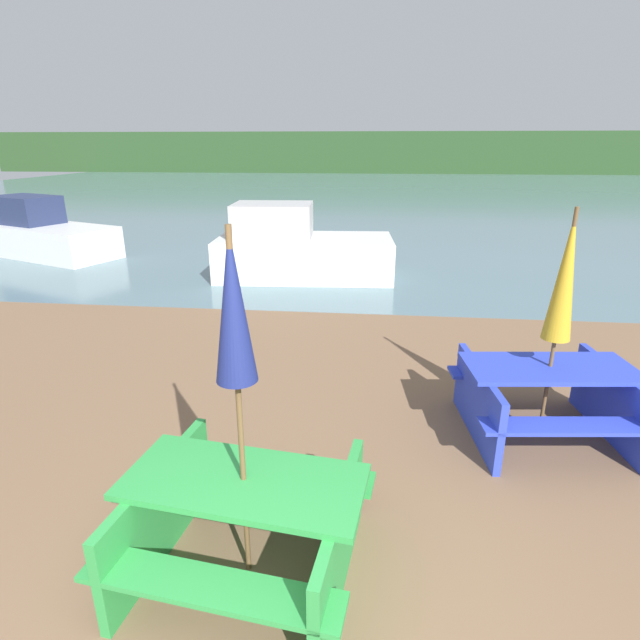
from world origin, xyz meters
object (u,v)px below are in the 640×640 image
object	(u,v)px
picnic_table_blue	(546,394)
umbrella_gold	(565,277)
boat	(298,250)
boat_second	(44,234)
picnic_table_green	(246,516)
umbrella_navy	(233,312)

from	to	relation	value
picnic_table_blue	umbrella_gold	world-z (taller)	umbrella_gold
umbrella_gold	boat	size ratio (longest dim) A/B	0.58
boat	picnic_table_blue	bearing A→B (deg)	-64.60
picnic_table_blue	boat_second	xyz separation A→B (m)	(-10.31, 7.59, 0.11)
picnic_table_green	umbrella_gold	distance (m)	3.41
boat_second	picnic_table_green	bearing A→B (deg)	-29.03
boat	boat_second	distance (m)	7.12
umbrella_gold	umbrella_navy	distance (m)	3.20
umbrella_navy	boat	xyz separation A→B (m)	(-0.84, 8.05, -1.27)
picnic_table_blue	umbrella_navy	xyz separation A→B (m)	(-2.51, -1.97, 1.42)
umbrella_gold	boat_second	size ratio (longest dim) A/B	0.55
umbrella_navy	boat	bearing A→B (deg)	95.96
picnic_table_green	picnic_table_blue	bearing A→B (deg)	38.05
umbrella_navy	picnic_table_blue	bearing A→B (deg)	38.05
boat	umbrella_gold	bearing A→B (deg)	-64.60
umbrella_gold	picnic_table_blue	bearing A→B (deg)	45.00
umbrella_gold	boat	bearing A→B (deg)	118.89
umbrella_gold	picnic_table_green	bearing A→B (deg)	-141.95
umbrella_navy	boat	world-z (taller)	umbrella_navy
picnic_table_blue	boat	bearing A→B (deg)	118.89
umbrella_navy	umbrella_gold	bearing A→B (deg)	38.05
umbrella_gold	boat	xyz separation A→B (m)	(-3.36, 6.08, -1.04)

